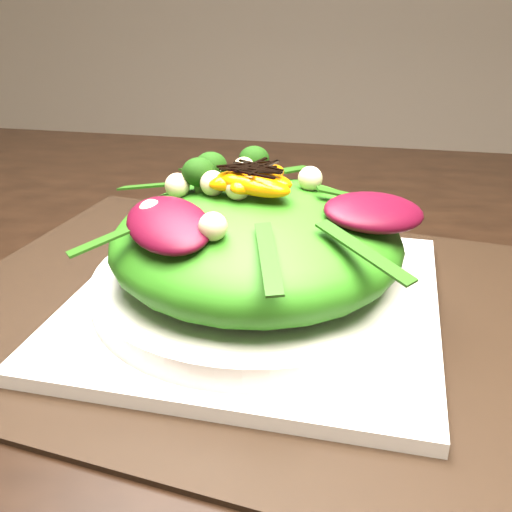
% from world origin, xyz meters
% --- Properties ---
extents(dining_table, '(1.60, 0.90, 0.75)m').
position_xyz_m(dining_table, '(0.00, 0.00, 0.73)').
color(dining_table, black).
rests_on(dining_table, floor).
extents(placemat, '(0.57, 0.47, 0.00)m').
position_xyz_m(placemat, '(0.04, -0.10, 0.75)').
color(placemat, black).
rests_on(placemat, dining_table).
extents(plate_base, '(0.30, 0.30, 0.01)m').
position_xyz_m(plate_base, '(0.04, -0.10, 0.76)').
color(plate_base, silver).
rests_on(plate_base, placemat).
extents(salad_bowl, '(0.33, 0.33, 0.02)m').
position_xyz_m(salad_bowl, '(0.04, -0.10, 0.78)').
color(salad_bowl, silver).
rests_on(salad_bowl, plate_base).
extents(lettuce_mound, '(0.28, 0.28, 0.08)m').
position_xyz_m(lettuce_mound, '(0.04, -0.10, 0.81)').
color(lettuce_mound, '#307816').
rests_on(lettuce_mound, salad_bowl).
extents(radicchio_leaf, '(0.10, 0.09, 0.02)m').
position_xyz_m(radicchio_leaf, '(0.13, -0.10, 0.85)').
color(radicchio_leaf, '#3D0615').
rests_on(radicchio_leaf, lettuce_mound).
extents(orange_segment, '(0.06, 0.05, 0.02)m').
position_xyz_m(orange_segment, '(0.04, -0.09, 0.86)').
color(orange_segment, '#D66803').
rests_on(orange_segment, lettuce_mound).
extents(broccoli_floret, '(0.04, 0.04, 0.04)m').
position_xyz_m(broccoli_floret, '(-0.02, -0.07, 0.86)').
color(broccoli_floret, '#0B3209').
rests_on(broccoli_floret, lettuce_mound).
extents(macadamia_nut, '(0.03, 0.03, 0.02)m').
position_xyz_m(macadamia_nut, '(0.06, -0.14, 0.86)').
color(macadamia_nut, '#FAF3B0').
rests_on(macadamia_nut, lettuce_mound).
extents(balsamic_drizzle, '(0.04, 0.02, 0.00)m').
position_xyz_m(balsamic_drizzle, '(0.04, -0.09, 0.87)').
color(balsamic_drizzle, black).
rests_on(balsamic_drizzle, orange_segment).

